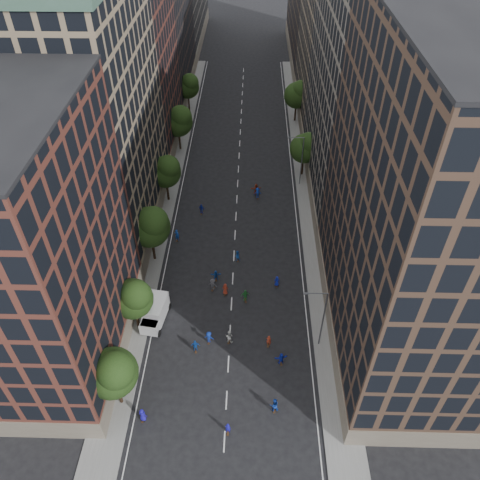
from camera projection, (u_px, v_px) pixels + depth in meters
The scene contains 39 objects.
ground at pixel (237, 201), 76.65m from camera, with size 240.00×240.00×0.00m, color black.
sidewalk_left at pixel (170, 174), 82.42m from camera, with size 4.00×105.00×0.15m, color slate.
sidewalk_right at pixel (306, 176), 81.96m from camera, with size 4.00×105.00×0.15m, color slate.
bldg_left_a at pixel (32, 254), 45.40m from camera, with size 14.00×22.00×30.00m, color #592B22.
bldg_left_b at pixel (92, 119), 61.97m from camera, with size 14.00×26.00×34.00m, color #8D785C.
bldg_left_c at pixel (130, 72), 81.12m from camera, with size 14.00×20.00×28.00m, color #592B22.
bldg_left_d at pixel (152, 17), 97.69m from camera, with size 14.00×28.00×32.00m, color #2C211D.
bldg_right_a at pixel (422, 211), 45.65m from camera, with size 14.00×30.00×36.00m, color #473226.
bldg_right_b at pixel (367, 96), 68.28m from camera, with size 14.00×28.00×33.00m, color #6E665B.
bldg_right_c at pixel (342, 28), 87.75m from camera, with size 14.00×26.00×35.00m, color #8D785C.
tree_left_0 at pixel (113, 372), 45.93m from camera, with size 5.20×5.20×8.83m.
tree_left_1 at pixel (134, 298), 53.67m from camera, with size 4.80×4.80×8.21m.
tree_left_2 at pixel (151, 226), 62.06m from camera, with size 5.60×5.60×9.45m.
tree_left_3 at pixel (166, 171), 72.88m from camera, with size 5.00×5.00×8.58m.
tree_left_4 at pixel (179, 120), 84.62m from camera, with size 5.40×5.40×9.08m.
tree_left_5 at pixel (188, 86), 96.84m from camera, with size 4.80×4.80×8.33m.
tree_right_a at pixel (306, 147), 78.53m from camera, with size 5.00×5.00×8.39m.
tree_right_b at pixel (298, 94), 93.23m from camera, with size 5.20×5.20×8.83m.
streetlamp_near at pixel (322, 317), 52.12m from camera, with size 2.64×0.22×9.06m.
streetlamp_far at pixel (301, 158), 76.73m from camera, with size 2.64×0.22×9.06m.
cargo_van at pixel (155, 312), 57.29m from camera, with size 3.22×5.53×2.79m.
skater_0 at pixel (143, 415), 47.97m from camera, with size 0.86×0.56×1.77m, color #1D15AD.
skater_1 at pixel (228, 428), 47.03m from camera, with size 0.57×0.37×1.56m, color #1816B3.
skater_2 at pixel (274, 405), 48.70m from camera, with size 0.94×0.73×1.93m, color #1337A2.
skater_3 at pixel (209, 337), 55.25m from camera, with size 1.11×0.64×1.72m, color navy.
skater_4 at pixel (195, 346), 54.28m from camera, with size 1.07×0.44×1.82m, color #13429F.
skater_5 at pixel (281, 359), 53.09m from camera, with size 1.53×0.49×1.65m, color #1526AB.
skater_6 at pixel (225, 289), 60.98m from camera, with size 0.84×0.55×1.72m, color maroon.
skater_7 at pixel (269, 341), 54.94m from camera, with size 0.60×0.40×1.65m, color #A2311B.
skater_8 at pixel (229, 337), 55.22m from camera, with size 0.92×0.71×1.89m, color silver.
skater_9 at pixel (213, 285), 61.52m from camera, with size 1.17×0.67×1.80m, color #44444A.
skater_10 at pixel (245, 296), 59.99m from camera, with size 1.13×0.47×1.94m, color #22722D.
skater_11 at pixel (216, 275), 62.95m from camera, with size 1.42×0.45×1.53m, color #1647B2.
skater_12 at pixel (277, 281), 62.12m from camera, with size 0.76×0.50×1.56m, color #121C93.
skater_13 at pixel (177, 235), 68.79m from camera, with size 0.70×0.46×1.93m, color blue.
skater_14 at pixel (237, 256), 65.67m from camera, with size 0.82×0.64×1.69m, color blue.
skater_15 at pixel (257, 193), 76.61m from camera, with size 1.26×0.72×1.95m, color #123097.
skater_16 at pixel (202, 209), 73.63m from camera, with size 1.00×0.42×1.71m, color #162DB7.
skater_17 at pixel (256, 189), 77.47m from camera, with size 1.74×0.55×1.87m, color #A7351B.
Camera 1 is at (2.13, -21.42, 46.25)m, focal length 35.00 mm.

